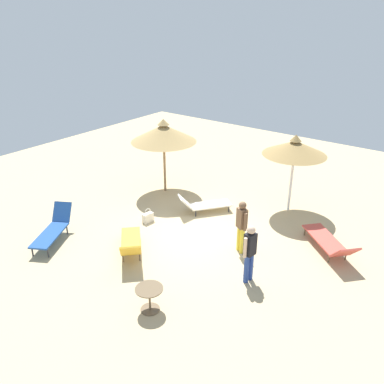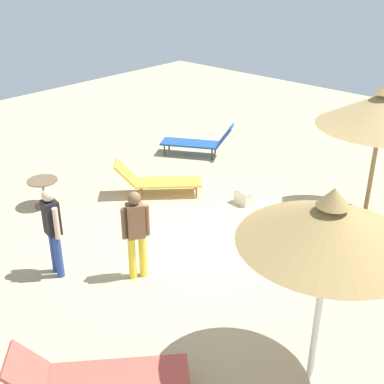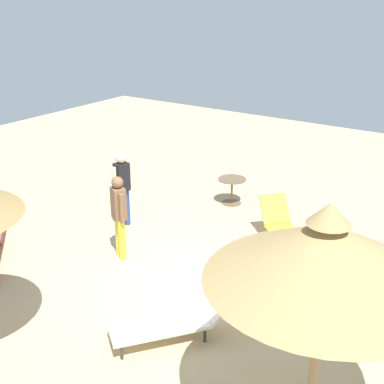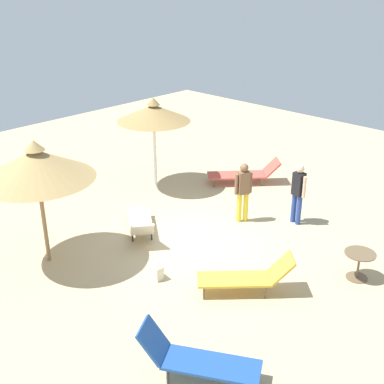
% 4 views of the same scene
% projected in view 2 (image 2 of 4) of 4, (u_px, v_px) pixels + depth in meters
% --- Properties ---
extents(ground, '(24.00, 24.00, 0.10)m').
position_uv_depth(ground, '(205.00, 244.00, 9.66)').
color(ground, tan).
extents(parasol_umbrella_back, '(2.13, 2.13, 2.75)m').
position_uv_depth(parasol_umbrella_back, '(330.00, 224.00, 5.65)').
color(parasol_umbrella_back, white).
rests_on(parasol_umbrella_back, ground).
extents(parasol_umbrella_far_right, '(2.44, 2.44, 2.85)m').
position_uv_depth(parasol_umbrella_far_right, '(382.00, 110.00, 9.48)').
color(parasol_umbrella_far_right, olive).
rests_on(parasol_umbrella_far_right, ground).
extents(lounge_chair_edge, '(1.95, 1.44, 0.90)m').
position_uv_depth(lounge_chair_edge, '(200.00, 141.00, 13.45)').
color(lounge_chair_edge, '#1E478C').
rests_on(lounge_chair_edge, ground).
extents(lounge_chair_front, '(1.74, 1.76, 0.81)m').
position_uv_depth(lounge_chair_front, '(156.00, 180.00, 11.33)').
color(lounge_chair_front, gold).
rests_on(lounge_chair_front, ground).
extents(lounge_chair_near_left, '(1.94, 2.05, 0.74)m').
position_uv_depth(lounge_chair_near_left, '(96.00, 377.00, 6.21)').
color(lounge_chair_near_left, '#CC4C3F').
rests_on(lounge_chair_near_left, ground).
extents(lounge_chair_center, '(1.79, 1.55, 0.70)m').
position_uv_depth(lounge_chair_center, '(282.00, 237.00, 9.21)').
color(lounge_chair_center, silver).
rests_on(lounge_chair_center, ground).
extents(person_standing_far_left, '(0.46, 0.27, 1.62)m').
position_uv_depth(person_standing_far_left, '(53.00, 227.00, 8.32)').
color(person_standing_far_left, navy).
rests_on(person_standing_far_left, ground).
extents(person_standing_near_right, '(0.33, 0.42, 1.61)m').
position_uv_depth(person_standing_near_right, '(136.00, 230.00, 8.25)').
color(person_standing_near_right, yellow).
rests_on(person_standing_near_right, ground).
extents(handbag, '(0.39, 0.22, 0.49)m').
position_uv_depth(handbag, '(242.00, 197.00, 11.00)').
color(handbag, beige).
rests_on(handbag, ground).
extents(side_table_round, '(0.65, 0.65, 0.62)m').
position_uv_depth(side_table_round, '(43.00, 188.00, 10.81)').
color(side_table_round, brown).
rests_on(side_table_round, ground).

